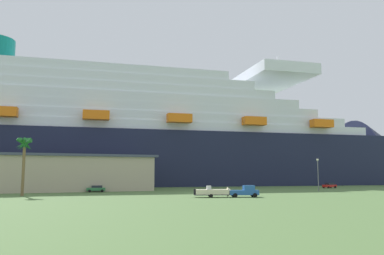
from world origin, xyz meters
TOP-DOWN VIEW (x-y plane):
  - ground_plane at (0.00, 30.00)m, footprint 600.00×600.00m
  - cruise_ship at (-17.71, 56.55)m, footprint 271.42×50.20m
  - terminal_building at (-30.11, 22.86)m, footprint 50.24×27.71m
  - pickup_truck at (4.82, -17.00)m, footprint 5.90×3.22m
  - small_boat_on_trailer at (-0.59, -15.79)m, footprint 8.55×3.44m
  - palm_tree at (-35.60, 0.21)m, footprint 3.45×3.56m
  - street_lamp at (32.45, -1.56)m, footprint 0.56×0.56m
  - parked_car_red_hatchback at (48.08, 14.61)m, footprint 4.51×2.55m
  - parked_car_green_wagon at (-20.45, 11.40)m, footprint 4.46×2.35m
  - parked_car_silver_sedan at (-21.38, 19.63)m, footprint 4.77×2.42m

SIDE VIEW (x-z plane):
  - ground_plane at x=0.00m, z-range 0.00..0.00m
  - parked_car_red_hatchback at x=48.08m, z-range 0.04..1.62m
  - parked_car_green_wagon at x=-20.45m, z-range 0.04..1.62m
  - parked_car_silver_sedan at x=-21.38m, z-range 0.04..1.62m
  - small_boat_on_trailer at x=-0.59m, z-range -0.12..2.03m
  - pickup_truck at x=4.82m, z-range -0.06..2.14m
  - terminal_building at x=-30.11m, z-range 0.02..9.12m
  - street_lamp at x=32.45m, z-range 1.22..9.32m
  - palm_tree at x=-35.60m, z-range 3.54..15.23m
  - cruise_ship at x=-17.71m, z-range -12.62..46.07m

